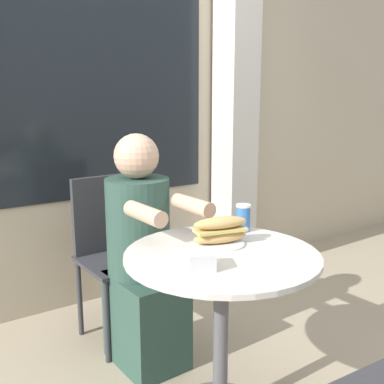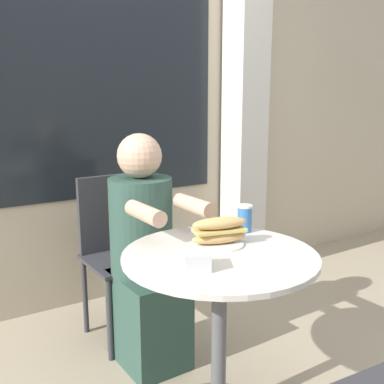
# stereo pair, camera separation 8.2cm
# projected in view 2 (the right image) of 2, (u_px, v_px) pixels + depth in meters

# --- Properties ---
(storefront_wall) EXTENTS (8.00, 0.09, 2.80)m
(storefront_wall) POSITION_uv_depth(u_px,v_px,m) (90.00, 77.00, 2.68)
(storefront_wall) COLOR #B7A88E
(storefront_wall) RESTS_ON ground_plane
(lattice_pillar) EXTENTS (0.24, 0.24, 2.40)m
(lattice_pillar) POSITION_uv_depth(u_px,v_px,m) (245.00, 110.00, 3.12)
(lattice_pillar) COLOR beige
(lattice_pillar) RESTS_ON ground_plane
(cafe_table) EXTENTS (0.74, 0.74, 0.71)m
(cafe_table) POSITION_uv_depth(u_px,v_px,m) (219.00, 299.00, 1.73)
(cafe_table) COLOR beige
(cafe_table) RESTS_ON ground_plane
(diner_chair) EXTENTS (0.39, 0.39, 0.87)m
(diner_chair) POSITION_uv_depth(u_px,v_px,m) (116.00, 241.00, 2.43)
(diner_chair) COLOR #333338
(diner_chair) RESTS_ON ground_plane
(seated_diner) EXTENTS (0.32, 0.55, 1.12)m
(seated_diner) POSITION_uv_depth(u_px,v_px,m) (145.00, 264.00, 2.16)
(seated_diner) COLOR #2D4C42
(seated_diner) RESTS_ON ground_plane
(sandwich_on_plate) EXTENTS (0.24, 0.19, 0.11)m
(sandwich_on_plate) POSITION_uv_depth(u_px,v_px,m) (220.00, 232.00, 1.77)
(sandwich_on_plate) COLOR white
(sandwich_on_plate) RESTS_ON cafe_table
(drink_cup) EXTENTS (0.07, 0.07, 0.12)m
(drink_cup) POSITION_uv_depth(u_px,v_px,m) (245.00, 218.00, 1.95)
(drink_cup) COLOR #336BB7
(drink_cup) RESTS_ON cafe_table
(napkin_box) EXTENTS (0.12, 0.12, 0.06)m
(napkin_box) POSITION_uv_depth(u_px,v_px,m) (197.00, 260.00, 1.53)
(napkin_box) COLOR silver
(napkin_box) RESTS_ON cafe_table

